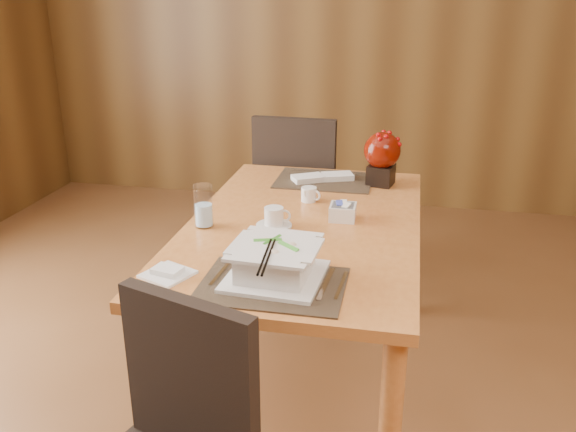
% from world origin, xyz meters
% --- Properties ---
extents(back_wall, '(5.00, 0.02, 2.80)m').
position_xyz_m(back_wall, '(0.00, 3.00, 1.40)').
color(back_wall, brown).
rests_on(back_wall, ground).
extents(dining_table, '(0.90, 1.50, 0.75)m').
position_xyz_m(dining_table, '(0.00, 0.60, 0.65)').
color(dining_table, '#C67537').
rests_on(dining_table, ground).
extents(placemat_near, '(0.45, 0.33, 0.01)m').
position_xyz_m(placemat_near, '(0.00, 0.05, 0.75)').
color(placemat_near, black).
rests_on(placemat_near, dining_table).
extents(placemat_far, '(0.45, 0.33, 0.01)m').
position_xyz_m(placemat_far, '(0.00, 1.15, 0.75)').
color(placemat_far, black).
rests_on(placemat_far, dining_table).
extents(soup_setting, '(0.31, 0.31, 0.12)m').
position_xyz_m(soup_setting, '(-0.00, 0.09, 0.81)').
color(soup_setting, silver).
rests_on(soup_setting, dining_table).
extents(coffee_cup, '(0.14, 0.14, 0.08)m').
position_xyz_m(coffee_cup, '(-0.10, 0.53, 0.78)').
color(coffee_cup, silver).
rests_on(coffee_cup, dining_table).
extents(water_glass, '(0.08, 0.08, 0.17)m').
position_xyz_m(water_glass, '(-0.37, 0.48, 0.83)').
color(water_glass, white).
rests_on(water_glass, dining_table).
extents(creamer_jug, '(0.11, 0.11, 0.06)m').
position_xyz_m(creamer_jug, '(-0.02, 0.85, 0.78)').
color(creamer_jug, silver).
rests_on(creamer_jug, dining_table).
extents(sugar_caddy, '(0.10, 0.10, 0.06)m').
position_xyz_m(sugar_caddy, '(0.15, 0.66, 0.78)').
color(sugar_caddy, silver).
rests_on(sugar_caddy, dining_table).
extents(berry_decor, '(0.17, 0.17, 0.25)m').
position_xyz_m(berry_decor, '(0.27, 1.15, 0.89)').
color(berry_decor, black).
rests_on(berry_decor, dining_table).
extents(napkins_far, '(0.31, 0.21, 0.03)m').
position_xyz_m(napkins_far, '(0.00, 1.15, 0.77)').
color(napkins_far, silver).
rests_on(napkins_far, dining_table).
extents(bread_plate, '(0.18, 0.18, 0.01)m').
position_xyz_m(bread_plate, '(-0.35, 0.05, 0.75)').
color(bread_plate, silver).
rests_on(bread_plate, dining_table).
extents(far_chair, '(0.48, 0.48, 0.99)m').
position_xyz_m(far_chair, '(-0.20, 1.54, 0.56)').
color(far_chair, black).
rests_on(far_chair, ground).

